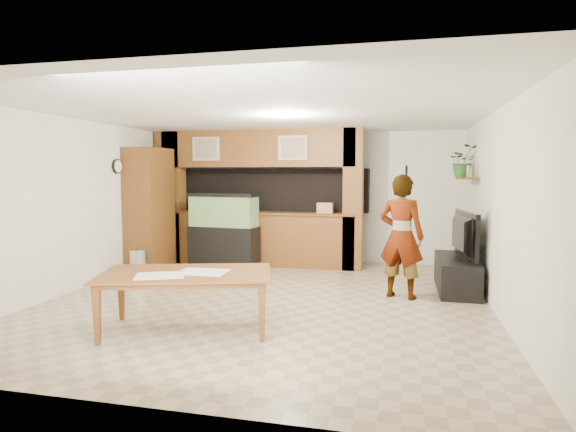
% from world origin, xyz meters
% --- Properties ---
extents(floor, '(6.50, 6.50, 0.00)m').
position_xyz_m(floor, '(0.00, 0.00, 0.00)').
color(floor, tan).
rests_on(floor, ground).
extents(ceiling, '(6.50, 6.50, 0.00)m').
position_xyz_m(ceiling, '(0.00, 0.00, 2.60)').
color(ceiling, white).
rests_on(ceiling, wall_back).
extents(wall_back, '(6.00, 0.00, 6.00)m').
position_xyz_m(wall_back, '(0.00, 3.25, 1.30)').
color(wall_back, silver).
rests_on(wall_back, floor).
extents(wall_left, '(0.00, 6.50, 6.50)m').
position_xyz_m(wall_left, '(-3.00, 0.00, 1.30)').
color(wall_left, silver).
rests_on(wall_left, floor).
extents(wall_right, '(0.00, 6.50, 6.50)m').
position_xyz_m(wall_right, '(3.00, 0.00, 1.30)').
color(wall_right, silver).
rests_on(wall_right, floor).
extents(partition, '(4.20, 0.99, 2.60)m').
position_xyz_m(partition, '(-0.95, 2.64, 1.31)').
color(partition, brown).
rests_on(partition, floor).
extents(wall_clock, '(0.05, 0.25, 0.25)m').
position_xyz_m(wall_clock, '(-2.97, 1.00, 1.90)').
color(wall_clock, black).
rests_on(wall_clock, wall_left).
extents(wall_shelf, '(0.25, 0.90, 0.04)m').
position_xyz_m(wall_shelf, '(2.85, 1.95, 1.70)').
color(wall_shelf, brown).
rests_on(wall_shelf, wall_right).
extents(pantry_cabinet, '(0.56, 0.92, 2.24)m').
position_xyz_m(pantry_cabinet, '(-2.70, 1.60, 1.12)').
color(pantry_cabinet, brown).
rests_on(pantry_cabinet, floor).
extents(trash_can, '(0.28, 0.28, 0.52)m').
position_xyz_m(trash_can, '(-2.43, 0.71, 0.26)').
color(trash_can, '#B2B2B7').
rests_on(trash_can, floor).
extents(aquarium, '(1.28, 0.48, 1.42)m').
position_xyz_m(aquarium, '(-1.39, 1.95, 0.69)').
color(aquarium, black).
rests_on(aquarium, floor).
extents(tv_stand, '(0.55, 1.51, 0.50)m').
position_xyz_m(tv_stand, '(2.65, 1.18, 0.25)').
color(tv_stand, black).
rests_on(tv_stand, floor).
extents(television, '(0.31, 1.24, 0.71)m').
position_xyz_m(television, '(2.65, 1.18, 0.86)').
color(television, black).
rests_on(television, tv_stand).
extents(photo_frame, '(0.06, 0.14, 0.19)m').
position_xyz_m(photo_frame, '(2.85, 1.79, 1.81)').
color(photo_frame, tan).
rests_on(photo_frame, wall_shelf).
extents(potted_plant, '(0.56, 0.51, 0.54)m').
position_xyz_m(potted_plant, '(2.82, 2.24, 1.99)').
color(potted_plant, '#255E27').
rests_on(potted_plant, wall_shelf).
extents(person, '(0.74, 0.60, 1.77)m').
position_xyz_m(person, '(1.82, 0.56, 0.88)').
color(person, '#9B7B55').
rests_on(person, floor).
extents(microphone, '(0.04, 0.10, 0.16)m').
position_xyz_m(microphone, '(1.87, 0.40, 1.81)').
color(microphone, black).
rests_on(microphone, person).
extents(dining_table, '(2.12, 1.55, 0.67)m').
position_xyz_m(dining_table, '(-0.52, -1.53, 0.33)').
color(dining_table, brown).
rests_on(dining_table, floor).
extents(newspaper_a, '(0.63, 0.56, 0.01)m').
position_xyz_m(newspaper_a, '(-0.73, -1.73, 0.67)').
color(newspaper_a, silver).
rests_on(newspaper_a, dining_table).
extents(newspaper_b, '(0.56, 0.41, 0.01)m').
position_xyz_m(newspaper_b, '(-0.35, -1.45, 0.67)').
color(newspaper_b, silver).
rests_on(newspaper_b, dining_table).
extents(counter_box, '(0.30, 0.20, 0.20)m').
position_xyz_m(counter_box, '(0.43, 2.45, 1.14)').
color(counter_box, '#A8805B').
rests_on(counter_box, partition).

